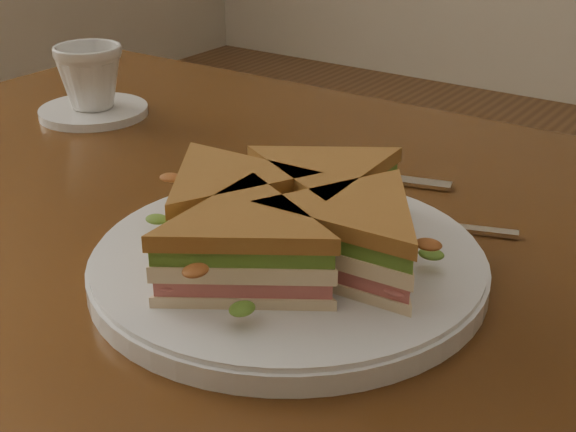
# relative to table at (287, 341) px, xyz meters

# --- Properties ---
(table) EXTENTS (1.20, 0.80, 0.75)m
(table) POSITION_rel_table_xyz_m (0.00, 0.00, 0.00)
(table) COLOR #391F0D
(table) RESTS_ON ground
(plate) EXTENTS (0.30, 0.30, 0.02)m
(plate) POSITION_rel_table_xyz_m (0.03, -0.05, 0.11)
(plate) COLOR white
(plate) RESTS_ON table
(sandwich_wedges) EXTENTS (0.26, 0.26, 0.06)m
(sandwich_wedges) POSITION_rel_table_xyz_m (0.03, -0.05, 0.14)
(sandwich_wedges) COLOR #FFE7BC
(sandwich_wedges) RESTS_ON plate
(crisps_mound) EXTENTS (0.09, 0.09, 0.05)m
(crisps_mound) POSITION_rel_table_xyz_m (0.03, -0.05, 0.14)
(crisps_mound) COLOR #C35A19
(crisps_mound) RESTS_ON plate
(spoon) EXTENTS (0.18, 0.08, 0.01)m
(spoon) POSITION_rel_table_xyz_m (0.03, 0.07, 0.10)
(spoon) COLOR silver
(spoon) RESTS_ON table
(knife) EXTENTS (0.21, 0.07, 0.00)m
(knife) POSITION_rel_table_xyz_m (-0.04, 0.15, 0.10)
(knife) COLOR silver
(knife) RESTS_ON table
(saucer) EXTENTS (0.13, 0.13, 0.01)m
(saucer) POSITION_rel_table_xyz_m (-0.38, 0.14, 0.10)
(saucer) COLOR white
(saucer) RESTS_ON table
(coffee_cup) EXTENTS (0.10, 0.10, 0.07)m
(coffee_cup) POSITION_rel_table_xyz_m (-0.38, 0.14, 0.15)
(coffee_cup) COLOR white
(coffee_cup) RESTS_ON saucer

